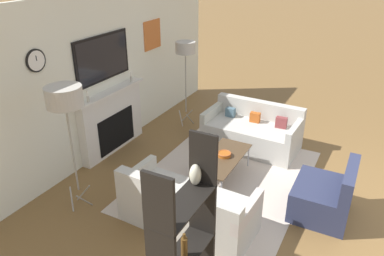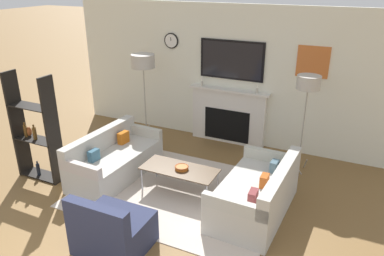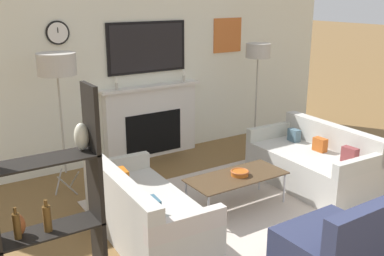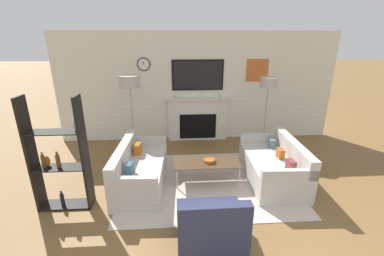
{
  "view_description": "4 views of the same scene",
  "coord_description": "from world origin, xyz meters",
  "px_view_note": "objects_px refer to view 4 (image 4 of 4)",
  "views": [
    {
      "loc": [
        -4.62,
        1.09,
        3.27
      ],
      "look_at": [
        -0.15,
        3.44,
        0.85
      ],
      "focal_mm": 35.0,
      "sensor_mm": 36.0,
      "label": 1
    },
    {
      "loc": [
        2.35,
        -1.55,
        3.2
      ],
      "look_at": [
        -0.11,
        3.64,
        0.82
      ],
      "focal_mm": 35.0,
      "sensor_mm": 36.0,
      "label": 2
    },
    {
      "loc": [
        -3.08,
        -0.79,
        2.43
      ],
      "look_at": [
        -0.28,
        3.52,
        0.89
      ],
      "focal_mm": 42.0,
      "sensor_mm": 36.0,
      "label": 3
    },
    {
      "loc": [
        -0.57,
        -1.2,
        2.54
      ],
      "look_at": [
        -0.25,
        3.48,
        0.89
      ],
      "focal_mm": 24.0,
      "sensor_mm": 36.0,
      "label": 4
    }
  ],
  "objects_px": {
    "couch_left": "(139,171)",
    "decorative_bowl": "(209,160)",
    "floor_lamp_right": "(269,84)",
    "armchair": "(211,227)",
    "coffee_table": "(207,163)",
    "couch_right": "(274,166)",
    "floor_lamp_left": "(130,82)",
    "shelf_unit": "(59,157)"
  },
  "relations": [
    {
      "from": "couch_left",
      "to": "decorative_bowl",
      "type": "bearing_deg",
      "value": 1.25
    },
    {
      "from": "decorative_bowl",
      "to": "floor_lamp_right",
      "type": "height_order",
      "value": "floor_lamp_right"
    },
    {
      "from": "armchair",
      "to": "coffee_table",
      "type": "relative_size",
      "value": 0.72
    },
    {
      "from": "coffee_table",
      "to": "decorative_bowl",
      "type": "distance_m",
      "value": 0.07
    },
    {
      "from": "couch_right",
      "to": "decorative_bowl",
      "type": "distance_m",
      "value": 1.22
    },
    {
      "from": "couch_left",
      "to": "floor_lamp_left",
      "type": "height_order",
      "value": "floor_lamp_left"
    },
    {
      "from": "coffee_table",
      "to": "floor_lamp_left",
      "type": "xyz_separation_m",
      "value": [
        -1.54,
        1.5,
        1.24
      ]
    },
    {
      "from": "couch_left",
      "to": "couch_right",
      "type": "xyz_separation_m",
      "value": [
        2.48,
        -0.0,
        0.0
      ]
    },
    {
      "from": "decorative_bowl",
      "to": "shelf_unit",
      "type": "height_order",
      "value": "shelf_unit"
    },
    {
      "from": "decorative_bowl",
      "to": "floor_lamp_left",
      "type": "distance_m",
      "value": 2.48
    },
    {
      "from": "armchair",
      "to": "floor_lamp_left",
      "type": "xyz_separation_m",
      "value": [
        -1.4,
        3.05,
        1.35
      ]
    },
    {
      "from": "couch_left",
      "to": "floor_lamp_right",
      "type": "bearing_deg",
      "value": 28.7
    },
    {
      "from": "couch_left",
      "to": "decorative_bowl",
      "type": "xyz_separation_m",
      "value": [
        1.26,
        0.03,
        0.15
      ]
    },
    {
      "from": "armchair",
      "to": "decorative_bowl",
      "type": "height_order",
      "value": "armchair"
    },
    {
      "from": "floor_lamp_right",
      "to": "couch_right",
      "type": "bearing_deg",
      "value": -101.62
    },
    {
      "from": "decorative_bowl",
      "to": "floor_lamp_right",
      "type": "bearing_deg",
      "value": 44.51
    },
    {
      "from": "armchair",
      "to": "floor_lamp_right",
      "type": "xyz_separation_m",
      "value": [
        1.7,
        3.05,
        1.29
      ]
    },
    {
      "from": "armchair",
      "to": "floor_lamp_left",
      "type": "distance_m",
      "value": 3.61
    },
    {
      "from": "floor_lamp_right",
      "to": "floor_lamp_left",
      "type": "bearing_deg",
      "value": 180.0
    },
    {
      "from": "floor_lamp_right",
      "to": "shelf_unit",
      "type": "bearing_deg",
      "value": -151.64
    },
    {
      "from": "armchair",
      "to": "shelf_unit",
      "type": "xyz_separation_m",
      "value": [
        -2.16,
        0.96,
        0.59
      ]
    },
    {
      "from": "floor_lamp_left",
      "to": "shelf_unit",
      "type": "height_order",
      "value": "shelf_unit"
    },
    {
      "from": "couch_left",
      "to": "coffee_table",
      "type": "height_order",
      "value": "couch_left"
    },
    {
      "from": "coffee_table",
      "to": "shelf_unit",
      "type": "relative_size",
      "value": 0.67
    },
    {
      "from": "couch_right",
      "to": "armchair",
      "type": "bearing_deg",
      "value": -132.53
    },
    {
      "from": "couch_right",
      "to": "floor_lamp_right",
      "type": "height_order",
      "value": "floor_lamp_right"
    },
    {
      "from": "coffee_table",
      "to": "armchair",
      "type": "bearing_deg",
      "value": -95.06
    },
    {
      "from": "couch_right",
      "to": "shelf_unit",
      "type": "bearing_deg",
      "value": -171.12
    },
    {
      "from": "couch_right",
      "to": "armchair",
      "type": "relative_size",
      "value": 1.97
    },
    {
      "from": "coffee_table",
      "to": "decorative_bowl",
      "type": "bearing_deg",
      "value": -5.58
    },
    {
      "from": "decorative_bowl",
      "to": "armchair",
      "type": "bearing_deg",
      "value": -96.55
    },
    {
      "from": "floor_lamp_right",
      "to": "shelf_unit",
      "type": "relative_size",
      "value": 0.95
    },
    {
      "from": "armchair",
      "to": "floor_lamp_left",
      "type": "relative_size",
      "value": 0.48
    },
    {
      "from": "decorative_bowl",
      "to": "couch_right",
      "type": "bearing_deg",
      "value": -1.52
    },
    {
      "from": "couch_right",
      "to": "floor_lamp_left",
      "type": "distance_m",
      "value": 3.45
    },
    {
      "from": "couch_right",
      "to": "floor_lamp_left",
      "type": "bearing_deg",
      "value": 151.23
    },
    {
      "from": "couch_left",
      "to": "armchair",
      "type": "height_order",
      "value": "armchair"
    },
    {
      "from": "coffee_table",
      "to": "floor_lamp_left",
      "type": "height_order",
      "value": "floor_lamp_left"
    },
    {
      "from": "armchair",
      "to": "floor_lamp_right",
      "type": "bearing_deg",
      "value": 60.78
    },
    {
      "from": "couch_right",
      "to": "floor_lamp_right",
      "type": "relative_size",
      "value": 0.98
    },
    {
      "from": "floor_lamp_right",
      "to": "armchair",
      "type": "bearing_deg",
      "value": -119.22
    },
    {
      "from": "floor_lamp_left",
      "to": "armchair",
      "type": "bearing_deg",
      "value": -65.28
    }
  ]
}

